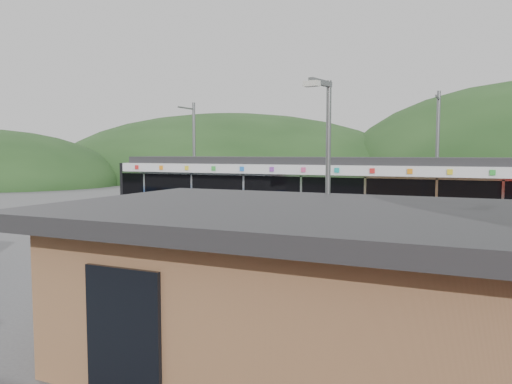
% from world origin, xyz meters
% --- Properties ---
extents(ground, '(120.00, 120.00, 0.00)m').
position_xyz_m(ground, '(0.00, 0.00, 0.00)').
color(ground, '#4C4C4F').
rests_on(ground, ground).
extents(hills, '(146.00, 149.00, 26.00)m').
position_xyz_m(hills, '(6.19, 5.29, 0.00)').
color(hills, '#1E3D19').
rests_on(hills, ground).
extents(platform, '(26.00, 3.20, 0.30)m').
position_xyz_m(platform, '(0.00, 3.30, 0.15)').
color(platform, '#9E9E99').
rests_on(platform, ground).
extents(yellow_line, '(26.00, 0.10, 0.01)m').
position_xyz_m(yellow_line, '(0.00, 2.00, 0.30)').
color(yellow_line, yellow).
rests_on(yellow_line, platform).
extents(train, '(20.44, 3.01, 3.74)m').
position_xyz_m(train, '(0.86, 6.00, 2.06)').
color(train, black).
rests_on(train, ground).
extents(catenary_mast_west, '(0.18, 1.80, 7.00)m').
position_xyz_m(catenary_mast_west, '(-7.00, 8.56, 3.65)').
color(catenary_mast_west, slate).
rests_on(catenary_mast_west, ground).
extents(catenary_mast_east, '(0.18, 1.80, 7.00)m').
position_xyz_m(catenary_mast_east, '(7.00, 8.56, 3.65)').
color(catenary_mast_east, slate).
rests_on(catenary_mast_east, ground).
extents(station_shelter, '(9.20, 6.20, 3.00)m').
position_xyz_m(station_shelter, '(6.00, -9.01, 1.55)').
color(station_shelter, '#92623F').
rests_on(station_shelter, ground).
extents(lamp_post, '(0.38, 1.03, 5.66)m').
position_xyz_m(lamp_post, '(5.73, -6.30, 3.39)').
color(lamp_post, slate).
rests_on(lamp_post, ground).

